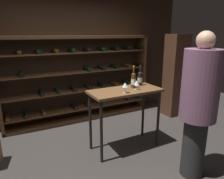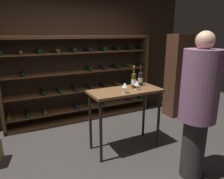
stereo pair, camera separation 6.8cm
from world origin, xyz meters
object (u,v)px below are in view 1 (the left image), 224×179
at_px(wine_bottle_amber_reserve, 133,80).
at_px(wine_glass_stemmed_center, 125,85).
at_px(tasting_table, 125,98).
at_px(person_guest_blue_shirt, 199,102).
at_px(wine_glass_stemmed_left, 137,83).
at_px(display_cabinet, 175,76).
at_px(wine_bottle_black_capsule, 140,78).
at_px(wine_rack, 82,79).

height_order(wine_bottle_amber_reserve, wine_glass_stemmed_center, wine_bottle_amber_reserve).
height_order(tasting_table, person_guest_blue_shirt, person_guest_blue_shirt).
height_order(wine_glass_stemmed_center, wine_glass_stemmed_left, wine_glass_stemmed_center).
height_order(wine_bottle_amber_reserve, wine_glass_stemmed_left, wine_bottle_amber_reserve).
xyz_separation_m(person_guest_blue_shirt, wine_bottle_amber_reserve, (-0.26, 1.06, 0.09)).
distance_m(person_guest_blue_shirt, display_cabinet, 2.21).
bearing_deg(wine_bottle_black_capsule, display_cabinet, 23.18).
bearing_deg(wine_bottle_black_capsule, wine_glass_stemmed_center, -149.07).
bearing_deg(wine_bottle_black_capsule, wine_glass_stemmed_left, -135.20).
bearing_deg(display_cabinet, wine_rack, 159.83).
bearing_deg(wine_glass_stemmed_center, wine_glass_stemmed_left, 15.88).
height_order(wine_rack, wine_glass_stemmed_left, wine_rack).
relative_size(person_guest_blue_shirt, wine_glass_stemmed_left, 12.86).
height_order(wine_rack, display_cabinet, display_cabinet).
relative_size(wine_bottle_amber_reserve, wine_glass_stemmed_left, 2.45).
relative_size(display_cabinet, wine_bottle_black_capsule, 5.39).
relative_size(display_cabinet, wine_glass_stemmed_center, 11.78).
bearing_deg(wine_bottle_amber_reserve, wine_glass_stemmed_left, -97.22).
xyz_separation_m(wine_rack, tasting_table, (0.19, -1.46, -0.04)).
xyz_separation_m(tasting_table, wine_glass_stemmed_left, (0.16, -0.07, 0.24)).
bearing_deg(wine_bottle_amber_reserve, display_cabinet, 23.44).
bearing_deg(display_cabinet, wine_bottle_black_capsule, -156.82).
height_order(wine_bottle_black_capsule, wine_glass_stemmed_left, wine_bottle_black_capsule).
xyz_separation_m(person_guest_blue_shirt, wine_glass_stemmed_center, (-0.53, 0.87, 0.08)).
bearing_deg(wine_glass_stemmed_center, tasting_table, 56.43).
height_order(person_guest_blue_shirt, display_cabinet, person_guest_blue_shirt).
bearing_deg(wine_rack, wine_glass_stemmed_left, -76.98).
relative_size(person_guest_blue_shirt, wine_bottle_amber_reserve, 5.26).
distance_m(wine_bottle_black_capsule, wine_bottle_amber_reserve, 0.21).
relative_size(tasting_table, wine_glass_stemmed_center, 7.31).
relative_size(wine_glass_stemmed_center, wine_glass_stemmed_left, 1.07).
height_order(wine_rack, tasting_table, wine_rack).
bearing_deg(person_guest_blue_shirt, wine_rack, -163.02).
distance_m(wine_rack, person_guest_blue_shirt, 2.56).
bearing_deg(tasting_table, wine_bottle_black_capsule, 20.06).
bearing_deg(wine_bottle_black_capsule, wine_bottle_amber_reserve, -154.62).
bearing_deg(wine_rack, display_cabinet, -20.17).
distance_m(wine_bottle_amber_reserve, wine_glass_stemmed_left, 0.12).
height_order(tasting_table, wine_bottle_black_capsule, wine_bottle_black_capsule).
distance_m(wine_rack, tasting_table, 1.47).
relative_size(tasting_table, person_guest_blue_shirt, 0.61).
relative_size(tasting_table, display_cabinet, 0.62).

